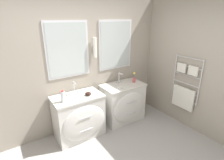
% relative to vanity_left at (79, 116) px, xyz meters
% --- Properties ---
extents(wall_back, '(5.34, 0.15, 2.60)m').
position_rel_vanity_left_xyz_m(wall_back, '(0.16, 0.35, 0.89)').
color(wall_back, '#9E9384').
rests_on(wall_back, ground_plane).
extents(wall_right, '(0.13, 3.48, 2.60)m').
position_rel_vanity_left_xyz_m(wall_right, '(2.04, -0.59, 0.87)').
color(wall_right, '#9E9384').
rests_on(wall_right, ground_plane).
extents(vanity_left, '(0.90, 0.60, 0.83)m').
position_rel_vanity_left_xyz_m(vanity_left, '(0.00, 0.00, 0.00)').
color(vanity_left, silver).
rests_on(vanity_left, ground_plane).
extents(vanity_right, '(0.90, 0.60, 0.83)m').
position_rel_vanity_left_xyz_m(vanity_right, '(1.03, 0.00, 0.00)').
color(vanity_right, silver).
rests_on(vanity_right, ground_plane).
extents(faucet_left, '(0.17, 0.14, 0.23)m').
position_rel_vanity_left_xyz_m(faucet_left, '(-0.00, 0.16, 0.52)').
color(faucet_left, silver).
rests_on(faucet_left, vanity_left).
extents(faucet_right, '(0.17, 0.14, 0.23)m').
position_rel_vanity_left_xyz_m(faucet_right, '(1.03, 0.16, 0.52)').
color(faucet_right, silver).
rests_on(faucet_right, vanity_right).
extents(toiletry_bottle, '(0.07, 0.07, 0.21)m').
position_rel_vanity_left_xyz_m(toiletry_bottle, '(-0.28, -0.05, 0.50)').
color(toiletry_bottle, silver).
rests_on(toiletry_bottle, vanity_left).
extents(amenity_bowl, '(0.11, 0.11, 0.07)m').
position_rel_vanity_left_xyz_m(amenity_bowl, '(0.18, -0.04, 0.44)').
color(amenity_bowl, black).
rests_on(amenity_bowl, vanity_left).
extents(flower_vase, '(0.06, 0.06, 0.24)m').
position_rel_vanity_left_xyz_m(flower_vase, '(1.31, 0.01, 0.50)').
color(flower_vase, '#CC4C51').
rests_on(flower_vase, vanity_right).
extents(soap_dish, '(0.09, 0.07, 0.04)m').
position_rel_vanity_left_xyz_m(soap_dish, '(0.85, -0.10, 0.42)').
color(soap_dish, white).
rests_on(soap_dish, vanity_right).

